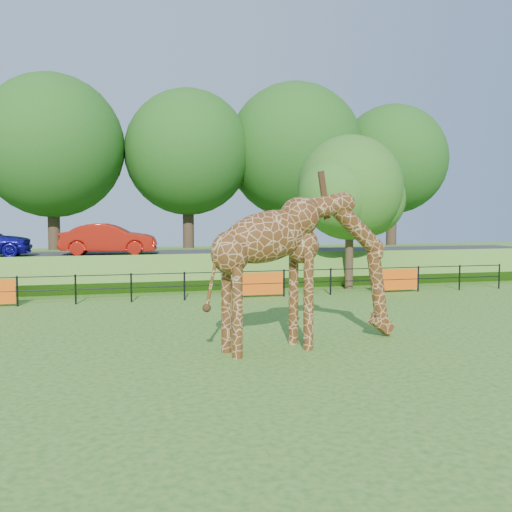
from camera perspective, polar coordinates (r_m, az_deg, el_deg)
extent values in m
plane|color=#2B6419|center=(14.39, -3.19, -9.09)|extent=(90.00, 90.00, 0.00)
cube|color=#2B6419|center=(29.49, -8.96, -1.01)|extent=(40.00, 9.00, 1.30)
cube|color=#28282A|center=(27.95, -8.70, 0.16)|extent=(40.00, 5.00, 0.12)
imported|color=red|center=(27.61, -14.50, 1.66)|extent=(4.56, 2.13, 1.45)
imported|color=black|center=(23.23, -1.76, -2.04)|extent=(0.66, 0.54, 1.56)
cylinder|color=#372A19|center=(25.53, 9.30, 0.32)|extent=(0.36, 0.36, 3.20)
sphere|color=#2B651C|center=(25.50, 9.38, 6.75)|extent=(4.60, 4.60, 4.60)
sphere|color=#2B651C|center=(26.58, 11.05, 5.63)|extent=(3.45, 3.45, 3.45)
sphere|color=#2B651C|center=(24.49, 8.03, 6.07)|extent=(3.22, 3.22, 3.22)
cylinder|color=#372A19|center=(35.92, -19.55, 2.68)|extent=(0.70, 0.70, 5.00)
sphere|color=#204D14|center=(36.13, -19.74, 10.32)|extent=(8.40, 8.40, 8.40)
cylinder|color=#372A19|center=(36.07, -6.78, 2.90)|extent=(0.70, 0.70, 5.00)
sphere|color=#204D14|center=(36.26, -6.84, 10.25)|extent=(7.80, 7.80, 7.80)
cylinder|color=#372A19|center=(37.62, 3.87, 2.97)|extent=(0.70, 0.70, 5.00)
sphere|color=#204D14|center=(37.83, 3.91, 10.44)|extent=(8.80, 8.80, 8.80)
cylinder|color=#372A19|center=(40.34, 13.38, 2.95)|extent=(0.70, 0.70, 5.00)
sphere|color=#204D14|center=(40.50, 13.49, 9.37)|extent=(7.40, 7.40, 7.40)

